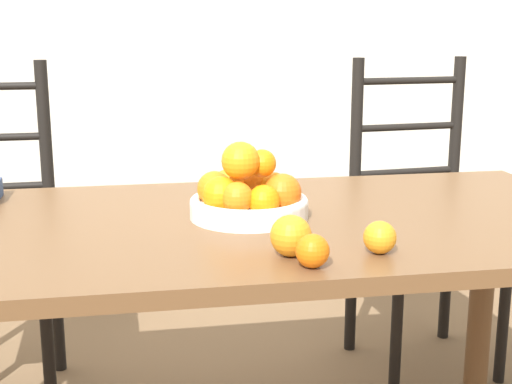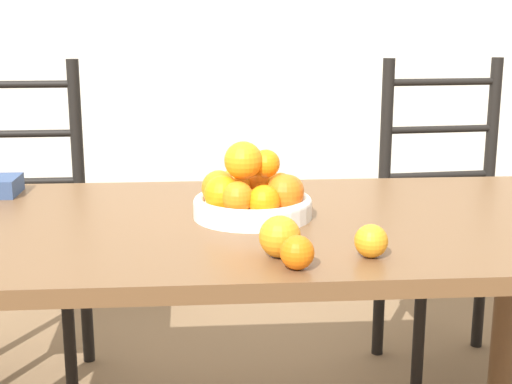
% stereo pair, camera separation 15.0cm
% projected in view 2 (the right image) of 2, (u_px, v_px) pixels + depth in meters
% --- Properties ---
extents(dining_table, '(1.65, 0.81, 0.73)m').
position_uv_depth(dining_table, '(253.00, 262.00, 1.60)').
color(dining_table, brown).
rests_on(dining_table, ground_plane).
extents(fruit_bowl, '(0.26, 0.26, 0.17)m').
position_uv_depth(fruit_bowl, '(253.00, 195.00, 1.58)').
color(fruit_bowl, white).
rests_on(fruit_bowl, dining_table).
extents(orange_loose_0, '(0.08, 0.08, 0.08)m').
position_uv_depth(orange_loose_0, '(280.00, 237.00, 1.31)').
color(orange_loose_0, orange).
rests_on(orange_loose_0, dining_table).
extents(orange_loose_1, '(0.06, 0.06, 0.06)m').
position_uv_depth(orange_loose_1, '(297.00, 252.00, 1.25)').
color(orange_loose_1, orange).
rests_on(orange_loose_1, dining_table).
extents(orange_loose_2, '(0.06, 0.06, 0.06)m').
position_uv_depth(orange_loose_2, '(371.00, 241.00, 1.31)').
color(orange_loose_2, orange).
rests_on(orange_loose_2, dining_table).
extents(chair_left, '(0.43, 0.41, 1.04)m').
position_uv_depth(chair_left, '(14.00, 239.00, 2.24)').
color(chair_left, black).
rests_on(chair_left, ground_plane).
extents(chair_right, '(0.45, 0.44, 1.04)m').
position_uv_depth(chair_right, '(451.00, 229.00, 2.35)').
color(chair_right, black).
rests_on(chair_right, ground_plane).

